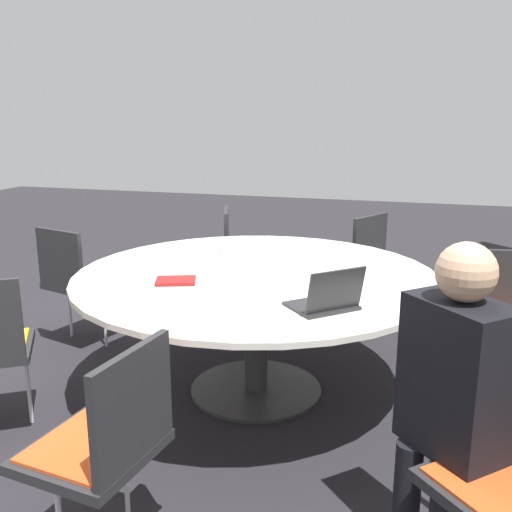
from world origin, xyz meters
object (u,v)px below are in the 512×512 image
at_px(chair_6, 106,437).
at_px(handbag, 347,295).
at_px(laptop, 327,300).
at_px(chair_3, 242,251).
at_px(chair_4, 76,276).
at_px(chair_1, 512,315).
at_px(coffee_cup, 227,248).
at_px(spiral_notebook, 176,281).
at_px(person_0, 453,386).
at_px(chair_2, 383,262).

height_order(chair_6, handbag, chair_6).
height_order(laptop, handbag, laptop).
height_order(chair_3, chair_4, same).
relative_size(chair_1, chair_4, 1.00).
distance_m(chair_1, coffee_cup, 1.74).
distance_m(chair_4, spiral_notebook, 1.24).
relative_size(chair_4, spiral_notebook, 3.46).
relative_size(chair_1, handbag, 2.39).
height_order(spiral_notebook, handbag, spiral_notebook).
xyz_separation_m(laptop, handbag, (-2.08, -0.16, -0.64)).
xyz_separation_m(chair_3, laptop, (1.86, 1.01, 0.27)).
height_order(chair_6, person_0, person_0).
bearing_deg(chair_2, chair_6, 13.05).
height_order(spiral_notebook, coffee_cup, coffee_cup).
distance_m(laptop, spiral_notebook, 0.88).
bearing_deg(handbag, spiral_notebook, -20.25).
bearing_deg(chair_2, coffee_cup, -16.90).
bearing_deg(chair_3, chair_1, 43.37).
height_order(chair_2, person_0, person_0).
bearing_deg(spiral_notebook, handbag, 159.75).
bearing_deg(person_0, laptop, -1.10).
relative_size(chair_2, chair_4, 1.00).
bearing_deg(chair_2, chair_4, -35.88).
distance_m(chair_6, coffee_cup, 1.84).
bearing_deg(coffee_cup, chair_6, 5.73).
height_order(person_0, handbag, person_0).
relative_size(laptop, handbag, 1.07).
distance_m(chair_2, laptop, 1.84).
xyz_separation_m(chair_1, laptop, (0.82, -0.92, 0.27)).
bearing_deg(spiral_notebook, chair_2, 148.44).
height_order(chair_2, handbag, chair_2).
xyz_separation_m(spiral_notebook, coffee_cup, (-0.68, 0.05, 0.03)).
relative_size(chair_3, person_0, 0.71).
distance_m(chair_1, spiral_notebook, 1.89).
bearing_deg(person_0, spiral_notebook, 16.59).
distance_m(chair_1, laptop, 1.26).
bearing_deg(spiral_notebook, laptop, 76.04).
distance_m(spiral_notebook, handbag, 2.08).
distance_m(chair_4, coffee_cup, 1.13).
distance_m(chair_6, handbag, 3.06).
bearing_deg(chair_3, chair_4, -59.23).
bearing_deg(chair_2, person_0, 37.87).
xyz_separation_m(chair_6, handbag, (-3.00, 0.45, -0.37)).
relative_size(chair_2, coffee_cup, 9.64).
relative_size(chair_1, chair_2, 1.00).
bearing_deg(chair_3, handbag, 86.19).
bearing_deg(chair_3, chair_6, -10.29).
distance_m(chair_3, coffee_cup, 1.03).
relative_size(chair_1, chair_6, 1.00).
height_order(chair_3, handbag, chair_3).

